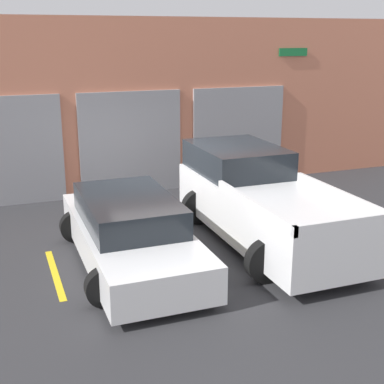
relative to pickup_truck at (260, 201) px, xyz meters
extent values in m
plane|color=#2D2D30|center=(-1.40, 1.32, -0.83)|extent=(28.00, 28.00, 0.00)
cube|color=#D17A5B|center=(-1.40, 4.62, 1.45)|extent=(16.71, 0.60, 4.56)
cube|color=#939399|center=(-4.74, 4.28, 0.52)|extent=(2.74, 0.08, 2.71)
cube|color=#939399|center=(-1.60, 4.28, 0.52)|extent=(2.74, 0.08, 2.71)
cube|color=#939399|center=(1.53, 4.28, 0.52)|extent=(2.74, 0.08, 2.71)
cube|color=#197238|center=(3.19, 4.29, 2.80)|extent=(0.90, 0.03, 0.22)
cube|color=white|center=(0.00, -0.26, -0.14)|extent=(1.87, 5.16, 0.96)
cube|color=#1E2328|center=(0.00, 1.16, 0.63)|extent=(1.72, 2.32, 0.59)
cube|color=white|center=(-0.90, -1.42, 0.43)|extent=(0.08, 2.84, 0.18)
cube|color=white|center=(0.90, -1.42, 0.43)|extent=(0.08, 2.84, 0.18)
cube|color=white|center=(0.00, -2.80, 0.43)|extent=(1.87, 0.08, 0.18)
cylinder|color=black|center=(-0.83, 1.34, -0.45)|extent=(0.77, 0.22, 0.77)
cylinder|color=black|center=(0.83, 1.34, -0.45)|extent=(0.77, 0.22, 0.77)
cylinder|color=black|center=(-0.83, -1.86, -0.45)|extent=(0.77, 0.22, 0.77)
cylinder|color=black|center=(0.83, -1.86, -0.45)|extent=(0.77, 0.22, 0.77)
cube|color=white|center=(-2.81, -0.26, -0.38)|extent=(1.80, 4.74, 0.62)
cube|color=#1E2328|center=(-2.81, -0.14, 0.19)|extent=(1.58, 2.61, 0.51)
cylinder|color=black|center=(-3.60, 1.21, -0.51)|extent=(0.64, 0.22, 0.64)
cylinder|color=black|center=(-2.02, 1.21, -0.51)|extent=(0.64, 0.22, 0.64)
cylinder|color=black|center=(-3.60, -1.73, -0.51)|extent=(0.64, 0.22, 0.64)
cylinder|color=black|center=(-2.02, -1.73, -0.51)|extent=(0.64, 0.22, 0.64)
cube|color=gold|center=(-4.21, -0.26, -0.83)|extent=(0.12, 2.20, 0.01)
cube|color=gold|center=(-1.40, -0.26, -0.83)|extent=(0.12, 2.20, 0.01)
cube|color=gold|center=(1.40, -0.26, -0.83)|extent=(0.12, 2.20, 0.01)
camera|label=1|loc=(-5.01, -9.30, 3.27)|focal=50.00mm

